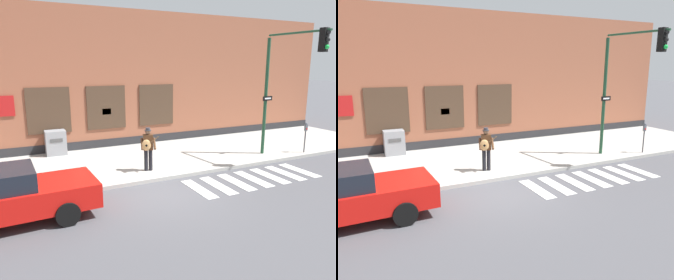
# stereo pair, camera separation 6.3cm
# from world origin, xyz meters

# --- Properties ---
(ground_plane) EXTENTS (160.00, 160.00, 0.00)m
(ground_plane) POSITION_xyz_m (0.00, 0.00, 0.00)
(ground_plane) COLOR #4C4C51
(sidewalk) EXTENTS (28.00, 5.55, 0.14)m
(sidewalk) POSITION_xyz_m (0.00, 3.82, 0.07)
(sidewalk) COLOR #ADAAA3
(sidewalk) RESTS_ON ground
(building_backdrop) EXTENTS (28.00, 4.06, 6.92)m
(building_backdrop) POSITION_xyz_m (-0.00, 8.59, 3.46)
(building_backdrop) COLOR #99563D
(building_backdrop) RESTS_ON ground
(crosswalk) EXTENTS (5.20, 1.90, 0.01)m
(crosswalk) POSITION_xyz_m (3.70, -0.25, 0.01)
(crosswalk) COLOR silver
(crosswalk) RESTS_ON ground
(red_car) EXTENTS (4.66, 2.10, 1.53)m
(red_car) POSITION_xyz_m (-4.63, -0.17, 0.77)
(red_car) COLOR red
(red_car) RESTS_ON ground
(busker) EXTENTS (0.72, 0.66, 1.71)m
(busker) POSITION_xyz_m (0.35, 2.04, 1.11)
(busker) COLOR black
(busker) RESTS_ON sidewalk
(traffic_light) EXTENTS (0.79, 2.91, 5.44)m
(traffic_light) POSITION_xyz_m (6.37, 1.09, 3.88)
(traffic_light) COLOR #1E472D
(traffic_light) RESTS_ON sidewalk
(parking_meter) EXTENTS (0.13, 0.11, 1.44)m
(parking_meter) POSITION_xyz_m (8.16, 1.40, 1.09)
(parking_meter) COLOR #47474C
(parking_meter) RESTS_ON sidewalk
(utility_box) EXTENTS (0.91, 0.70, 1.14)m
(utility_box) POSITION_xyz_m (-2.58, 6.14, 0.71)
(utility_box) COLOR gray
(utility_box) RESTS_ON sidewalk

